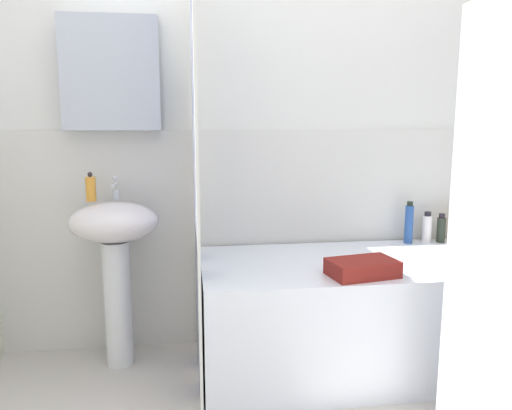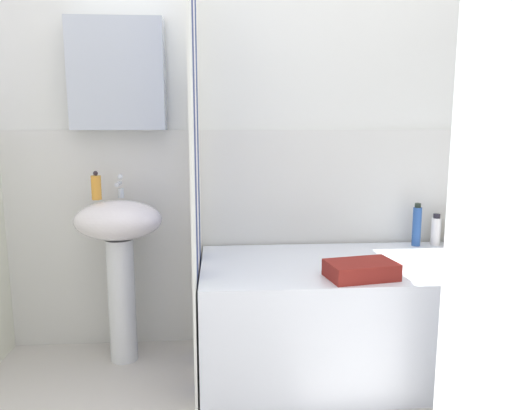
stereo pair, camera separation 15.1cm
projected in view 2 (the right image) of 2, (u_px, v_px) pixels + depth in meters
wall_back_tiled at (278, 141)px, 2.73m from camera, size 3.60×0.18×2.40m
sink at (119, 245)px, 2.53m from camera, size 0.44×0.34×0.85m
faucet at (120, 187)px, 2.56m from camera, size 0.03×0.12×0.12m
soap_dispenser at (96, 187)px, 2.52m from camera, size 0.05×0.05×0.15m
bathtub at (360, 316)px, 2.49m from camera, size 1.58×0.75×0.56m
shower_curtain at (196, 175)px, 2.31m from camera, size 0.01×0.75×2.00m
lotion_bottle at (468, 228)px, 2.78m from camera, size 0.06×0.06×0.20m
shampoo_bottle at (451, 232)px, 2.76m from camera, size 0.05×0.05×0.17m
body_wash_bottle at (436, 230)px, 2.77m from camera, size 0.05×0.05×0.18m
conditioner_bottle at (417, 226)px, 2.75m from camera, size 0.05×0.05×0.24m
towel_folded at (361, 270)px, 2.19m from camera, size 0.33×0.24×0.07m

